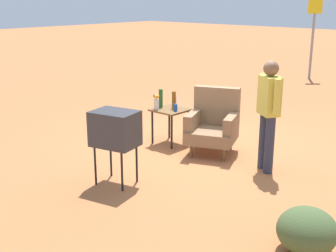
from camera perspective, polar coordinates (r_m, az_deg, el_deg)
ground_plane at (r=7.68m, az=5.06°, el=-2.87°), size 60.00×60.00×0.00m
armchair at (r=7.39m, az=5.81°, el=0.39°), size 1.00×1.01×1.06m
side_table at (r=7.78m, az=0.31°, el=1.53°), size 0.56×0.56×0.62m
tv_on_stand at (r=6.05m, az=-6.76°, el=-0.40°), size 0.68×0.56×1.03m
person_standing at (r=6.59m, az=12.69°, el=2.08°), size 0.48×0.39×1.64m
road_sign at (r=14.77m, az=17.98°, el=11.05°), size 0.33×0.33×2.44m
bottle_wine_green at (r=7.86m, az=-0.93°, el=3.56°), size 0.07×0.07×0.32m
bottle_short_clear at (r=7.88m, az=0.86°, el=3.14°), size 0.06×0.06×0.20m
soda_can_blue at (r=7.60m, az=0.96°, el=2.36°), size 0.07×0.07×0.12m
bottle_tall_amber at (r=7.77m, az=0.75°, el=3.34°), size 0.07×0.07×0.30m
flower_vase at (r=7.71m, az=-1.50°, el=3.21°), size 0.15×0.10×0.27m
shrub_near at (r=4.82m, az=17.30°, el=-12.61°), size 0.61×0.61×0.47m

